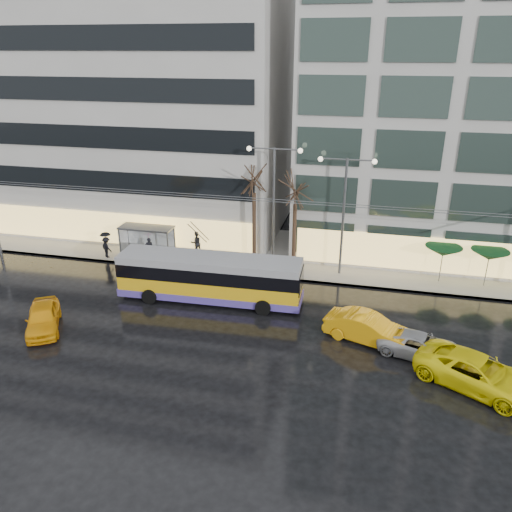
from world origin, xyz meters
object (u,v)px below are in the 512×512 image
(trolleybus, at_px, (210,279))
(street_lamp_near, at_px, (274,192))
(bus_shelter, at_px, (143,234))
(taxi_a, at_px, (43,317))

(trolleybus, xyz_separation_m, street_lamp_near, (3.02, 5.93, 4.48))
(bus_shelter, bearing_deg, trolleybus, -38.31)
(street_lamp_near, relative_size, taxi_a, 2.03)
(trolleybus, relative_size, street_lamp_near, 1.34)
(taxi_a, bearing_deg, street_lamp_near, 15.01)
(trolleybus, relative_size, taxi_a, 2.72)
(bus_shelter, height_order, taxi_a, bus_shelter)
(bus_shelter, distance_m, taxi_a, 11.69)
(bus_shelter, bearing_deg, taxi_a, -95.78)
(trolleybus, bearing_deg, taxi_a, -146.00)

